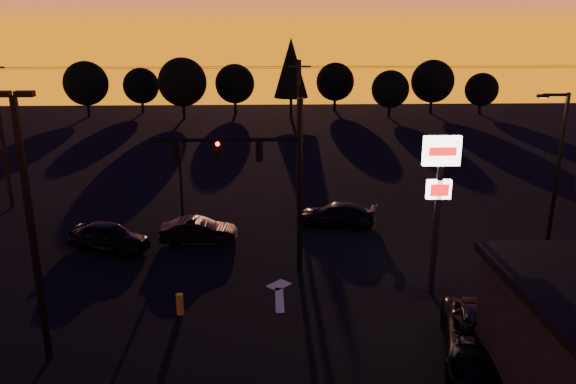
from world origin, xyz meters
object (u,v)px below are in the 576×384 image
streetlight (556,168)px  car_left (109,237)px  pylon_sign (439,182)px  secondary_signal (180,171)px  traffic_signal_mast (264,168)px  car_mid (199,231)px  car_right (336,215)px  parking_lot_light (29,214)px  bollard (180,304)px  suv_parked (482,340)px

streetlight → car_left: streetlight is taller
pylon_sign → secondary_signal: bearing=140.2°
traffic_signal_mast → car_left: (-7.92, 2.74, -4.22)m
car_mid → car_right: car_right is taller
parking_lot_light → streetlight: bearing=21.7°
traffic_signal_mast → car_left: 9.38m
bollard → suv_parked: size_ratio=0.16×
car_left → streetlight: bearing=-70.9°
car_right → traffic_signal_mast: bearing=-18.3°
traffic_signal_mast → suv_parked: (7.39, -7.55, -4.18)m
streetlight → car_right: 11.56m
suv_parked → streetlight: bearing=68.3°
parking_lot_light → car_mid: size_ratio=2.32×
traffic_signal_mast → parking_lot_light: bearing=-136.6°
parking_lot_light → secondary_signal: bearing=80.2°
bollard → suv_parked: suv_parked is taller
traffic_signal_mast → secondary_signal: traffic_signal_mast is taller
bollard → suv_parked: (10.76, -3.54, 0.33)m
secondary_signal → bollard: size_ratio=5.08×
parking_lot_light → bollard: size_ratio=10.68×
suv_parked → car_right: bearing=118.6°
car_left → bollard: bearing=-123.7°
car_left → car_mid: (4.43, 0.86, -0.07)m
streetlight → car_left: size_ratio=1.89×
traffic_signal_mast → car_left: size_ratio=2.03×
bollard → car_left: size_ratio=0.20×
traffic_signal_mast → streetlight: size_ratio=1.07×
traffic_signal_mast → car_left: traffic_signal_mast is taller
car_right → pylon_sign: bearing=36.0°
car_mid → car_right: (7.50, 2.31, 0.00)m
secondary_signal → car_left: (-3.02, -4.75, -2.14)m
traffic_signal_mast → streetlight: 14.10m
car_right → suv_parked: (3.39, -13.46, 0.11)m
traffic_signal_mast → parking_lot_light: size_ratio=0.94×
traffic_signal_mast → car_mid: (-3.49, 3.60, -4.29)m
parking_lot_light → suv_parked: parking_lot_light is taller
car_mid → suv_parked: size_ratio=0.72×
car_left → suv_parked: suv_parked is taller
car_left → car_right: (11.92, 3.17, -0.07)m
traffic_signal_mast → bollard: (-3.36, -4.01, -4.51)m
pylon_sign → car_left: (-15.02, 5.23, -4.19)m
traffic_signal_mast → car_mid: bearing=134.1°
car_left → car_mid: car_left is taller
parking_lot_light → car_left: parking_lot_light is taller
car_left → car_mid: 4.51m
streetlight → secondary_signal: bearing=162.4°
bollard → traffic_signal_mast: bearing=50.0°
secondary_signal → streetlight: (18.91, -5.99, 1.56)m
secondary_signal → suv_parked: bearing=-50.7°
suv_parked → car_mid: bearing=148.7°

